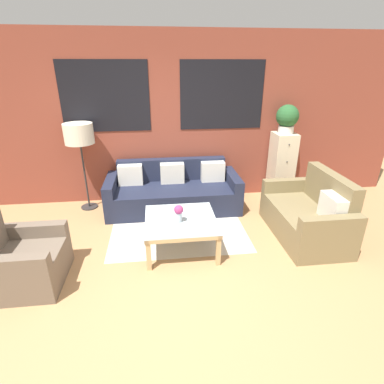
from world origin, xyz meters
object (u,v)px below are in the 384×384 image
couch_dark (173,192)px  floor_lamp (79,136)px  armchair_corner (21,261)px  potted_plant (287,118)px  coffee_table (181,223)px  drawer_cabinet (281,166)px  settee_vintage (308,216)px  flower_vase (179,212)px

couch_dark → floor_lamp: size_ratio=1.52×
armchair_corner → potted_plant: (3.75, 1.93, 1.17)m
couch_dark → coffee_table: size_ratio=2.39×
coffee_table → floor_lamp: 2.22m
drawer_cabinet → settee_vintage: bearing=-95.0°
armchair_corner → floor_lamp: (0.35, 1.90, 0.97)m
coffee_table → settee_vintage: bearing=3.4°
settee_vintage → floor_lamp: floor_lamp is taller
floor_lamp → drawer_cabinet: 3.46m
flower_vase → floor_lamp: bearing=133.8°
coffee_table → floor_lamp: size_ratio=0.63×
armchair_corner → coffee_table: (1.81, 0.47, 0.10)m
couch_dark → armchair_corner: armchair_corner is taller
armchair_corner → flower_vase: size_ratio=3.62×
armchair_corner → settee_vintage: bearing=9.1°
couch_dark → potted_plant: bearing=5.9°
coffee_table → flower_vase: 0.22m
armchair_corner → coffee_table: armchair_corner is taller
settee_vintage → drawer_cabinet: size_ratio=1.18×
couch_dark → drawer_cabinet: bearing=5.9°
potted_plant → armchair_corner: bearing=-152.8°
floor_lamp → flower_vase: 2.18m
potted_plant → flower_vase: 2.64m
settee_vintage → drawer_cabinet: bearing=85.0°
couch_dark → armchair_corner: bearing=-136.1°
couch_dark → settee_vintage: size_ratio=1.55×
coffee_table → potted_plant: potted_plant is taller
settee_vintage → coffee_table: size_ratio=1.54×
settee_vintage → potted_plant: (0.12, 1.35, 1.14)m
armchair_corner → drawer_cabinet: drawer_cabinet is taller
floor_lamp → coffee_table: bearing=-44.2°
couch_dark → armchair_corner: size_ratio=2.60×
potted_plant → flower_vase: (-1.96, -1.53, -0.87)m
settee_vintage → coffee_table: bearing=-176.6°
couch_dark → coffee_table: couch_dark is taller
coffee_table → flower_vase: (-0.03, -0.07, 0.20)m
armchair_corner → couch_dark: bearing=43.9°
floor_lamp → potted_plant: 3.41m
armchair_corner → floor_lamp: floor_lamp is taller
armchair_corner → flower_vase: bearing=12.6°
drawer_cabinet → coffee_table: bearing=-143.0°
couch_dark → flower_vase: bearing=-90.3°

